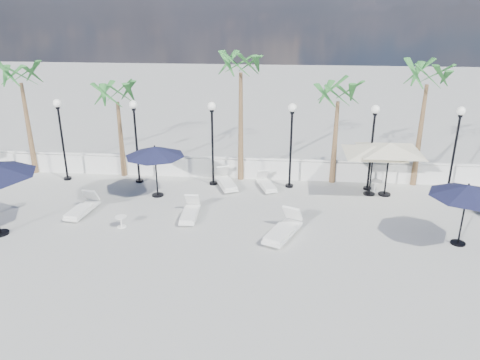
# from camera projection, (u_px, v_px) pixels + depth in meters

# --- Properties ---
(ground) EXTENTS (100.00, 100.00, 0.00)m
(ground) POSITION_uv_depth(u_px,v_px,m) (186.00, 255.00, 15.62)
(ground) COLOR #A2A29C
(ground) RESTS_ON ground
(balustrade) EXTENTS (26.00, 0.30, 1.01)m
(balustrade) POSITION_uv_depth(u_px,v_px,m) (216.00, 167.00, 22.42)
(balustrade) COLOR silver
(balustrade) RESTS_ON ground
(lamppost_1) EXTENTS (0.36, 0.36, 3.84)m
(lamppost_1) POSITION_uv_depth(u_px,v_px,m) (61.00, 128.00, 21.35)
(lamppost_1) COLOR black
(lamppost_1) RESTS_ON ground
(lamppost_2) EXTENTS (0.36, 0.36, 3.84)m
(lamppost_2) POSITION_uv_depth(u_px,v_px,m) (135.00, 130.00, 21.06)
(lamppost_2) COLOR black
(lamppost_2) RESTS_ON ground
(lamppost_3) EXTENTS (0.36, 0.36, 3.84)m
(lamppost_3) POSITION_uv_depth(u_px,v_px,m) (212.00, 132.00, 20.76)
(lamppost_3) COLOR black
(lamppost_3) RESTS_ON ground
(lamppost_4) EXTENTS (0.36, 0.36, 3.84)m
(lamppost_4) POSITION_uv_depth(u_px,v_px,m) (291.00, 134.00, 20.47)
(lamppost_4) COLOR black
(lamppost_4) RESTS_ON ground
(lamppost_5) EXTENTS (0.36, 0.36, 3.84)m
(lamppost_5) POSITION_uv_depth(u_px,v_px,m) (373.00, 136.00, 20.17)
(lamppost_5) COLOR black
(lamppost_5) RESTS_ON ground
(lamppost_6) EXTENTS (0.36, 0.36, 3.84)m
(lamppost_6) POSITION_uv_depth(u_px,v_px,m) (457.00, 138.00, 19.88)
(lamppost_6) COLOR black
(lamppost_6) RESTS_ON ground
(palm_0) EXTENTS (2.60, 2.60, 5.50)m
(palm_0) POSITION_uv_depth(u_px,v_px,m) (21.00, 80.00, 21.53)
(palm_0) COLOR brown
(palm_0) RESTS_ON ground
(palm_1) EXTENTS (2.60, 2.60, 4.70)m
(palm_1) POSITION_uv_depth(u_px,v_px,m) (117.00, 99.00, 21.43)
(palm_1) COLOR brown
(palm_1) RESTS_ON ground
(palm_2) EXTENTS (2.60, 2.60, 6.10)m
(palm_2) POSITION_uv_depth(u_px,v_px,m) (241.00, 70.00, 20.46)
(palm_2) COLOR brown
(palm_2) RESTS_ON ground
(palm_3) EXTENTS (2.60, 2.60, 4.90)m
(palm_3) POSITION_uv_depth(u_px,v_px,m) (338.00, 98.00, 20.52)
(palm_3) COLOR brown
(palm_3) RESTS_ON ground
(palm_4) EXTENTS (2.60, 2.60, 5.70)m
(palm_4) POSITION_uv_depth(u_px,v_px,m) (427.00, 81.00, 19.93)
(palm_4) COLOR brown
(palm_4) RESTS_ON ground
(lounger_2) EXTENTS (0.65, 1.82, 0.68)m
(lounger_2) POSITION_uv_depth(u_px,v_px,m) (190.00, 212.00, 18.23)
(lounger_2) COLOR white
(lounger_2) RESTS_ON ground
(lounger_3) EXTENTS (0.85, 1.94, 0.70)m
(lounger_3) POSITION_uv_depth(u_px,v_px,m) (82.00, 208.00, 18.57)
(lounger_3) COLOR white
(lounger_3) RESTS_ON ground
(lounger_4) EXTENTS (1.04, 1.73, 0.62)m
(lounger_4) POSITION_uv_depth(u_px,v_px,m) (266.00, 184.00, 21.11)
(lounger_4) COLOR white
(lounger_4) RESTS_ON ground
(lounger_5) EXTENTS (1.26, 2.00, 0.72)m
(lounger_5) POSITION_uv_depth(u_px,v_px,m) (226.00, 182.00, 21.26)
(lounger_5) COLOR white
(lounger_5) RESTS_ON ground
(lounger_6) EXTENTS (1.48, 2.24, 0.80)m
(lounger_6) POSITION_uv_depth(u_px,v_px,m) (283.00, 230.00, 16.76)
(lounger_6) COLOR white
(lounger_6) RESTS_ON ground
(side_table_1) EXTENTS (0.44, 0.44, 0.43)m
(side_table_1) POSITION_uv_depth(u_px,v_px,m) (121.00, 221.00, 17.47)
(side_table_1) COLOR white
(side_table_1) RESTS_ON ground
(side_table_2) EXTENTS (0.56, 0.56, 0.54)m
(side_table_2) POSITION_uv_depth(u_px,v_px,m) (375.00, 185.00, 20.65)
(side_table_2) COLOR white
(side_table_2) RESTS_ON ground
(parasol_navy_mid) EXTENTS (2.55, 2.55, 2.29)m
(parasol_navy_mid) POSITION_uv_depth(u_px,v_px,m) (155.00, 152.00, 19.67)
(parasol_navy_mid) COLOR black
(parasol_navy_mid) RESTS_ON ground
(parasol_navy_right) EXTENTS (2.53, 2.53, 2.27)m
(parasol_navy_right) POSITION_uv_depth(u_px,v_px,m) (468.00, 191.00, 15.64)
(parasol_navy_right) COLOR black
(parasol_navy_right) RESTS_ON ground
(parasol_cream_sq_a) EXTENTS (4.88, 4.88, 2.40)m
(parasol_cream_sq_a) POSITION_uv_depth(u_px,v_px,m) (374.00, 146.00, 19.73)
(parasol_cream_sq_a) COLOR black
(parasol_cream_sq_a) RESTS_ON ground
(parasol_cream_sq_b) EXTENTS (5.09, 5.09, 2.55)m
(parasol_cream_sq_b) POSITION_uv_depth(u_px,v_px,m) (390.00, 143.00, 19.63)
(parasol_cream_sq_b) COLOR black
(parasol_cream_sq_b) RESTS_ON ground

